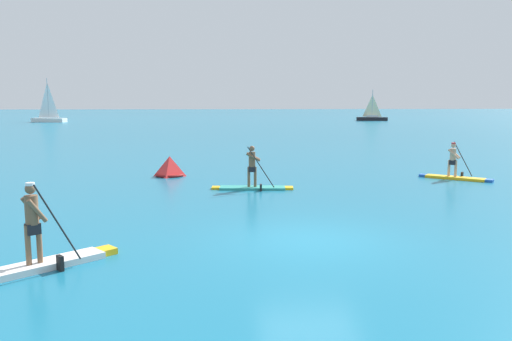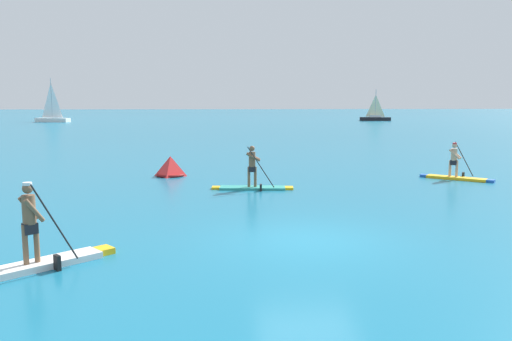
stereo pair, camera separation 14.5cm
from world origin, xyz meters
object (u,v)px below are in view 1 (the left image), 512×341
Objects in this scene: paddleboarder_near_left at (35,254)px; paddleboarder_mid_center at (253,180)px; paddleboarder_far_right at (455,171)px; sailboat_left_horizon at (49,116)px; race_marker_buoy at (170,167)px; sailboat_right_horizon at (372,117)px.

paddleboarder_near_left is 0.92× the size of paddleboarder_mid_center.
paddleboarder_far_right is 76.46m from sailboat_left_horizon.
paddleboarder_far_right is at bearing -2.63° from paddleboarder_near_left.
paddleboarder_mid_center is 0.44× the size of sailboat_left_horizon.
paddleboarder_mid_center is at bearing -130.25° from paddleboarder_far_right.
race_marker_buoy is (-3.54, 3.79, 0.03)m from paddleboarder_mid_center.
paddleboarder_near_left is 0.41× the size of sailboat_left_horizon.
paddleboarder_near_left reaches higher than paddleboarder_mid_center.
sailboat_right_horizon is at bearing 27.61° from paddleboarder_near_left.
sailboat_left_horizon reaches higher than paddleboarder_mid_center.
sailboat_left_horizon is 1.28× the size of sailboat_right_horizon.
paddleboarder_mid_center is 74.91m from sailboat_right_horizon.
sailboat_right_horizon is at bearing 113.92° from paddleboarder_far_right.
sailboat_left_horizon is at bearing 111.53° from race_marker_buoy.
race_marker_buoy is 69.10m from sailboat_left_horizon.
paddleboarder_near_left is 13.08m from race_marker_buoy.
race_marker_buoy is at bearing -150.25° from paddleboarder_far_right.
paddleboarder_far_right is (14.33, 10.93, 0.02)m from paddleboarder_near_left.
sailboat_right_horizon is (32.55, 78.91, 0.35)m from paddleboarder_near_left.
sailboat_left_horizon is at bearing 18.09° from sailboat_right_horizon.
race_marker_buoy is 0.23× the size of sailboat_right_horizon.
paddleboarder_near_left is at bearing -97.25° from race_marker_buoy.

